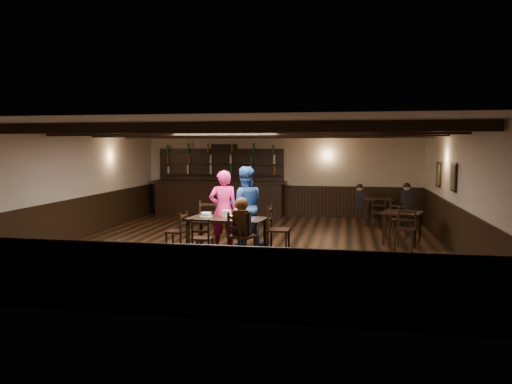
% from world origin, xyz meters
% --- Properties ---
extents(ground, '(10.00, 10.00, 0.00)m').
position_xyz_m(ground, '(0.00, 0.00, 0.00)').
color(ground, black).
rests_on(ground, ground).
extents(room_shell, '(9.02, 10.02, 2.71)m').
position_xyz_m(room_shell, '(0.01, 0.04, 1.75)').
color(room_shell, beige).
rests_on(room_shell, ground).
extents(dining_table, '(1.71, 1.01, 0.75)m').
position_xyz_m(dining_table, '(-0.39, -0.88, 0.68)').
color(dining_table, black).
rests_on(dining_table, ground).
extents(chair_near_left, '(0.40, 0.38, 0.84)m').
position_xyz_m(chair_near_left, '(-0.73, -1.62, 0.49)').
color(chair_near_left, black).
rests_on(chair_near_left, ground).
extents(chair_near_right, '(0.58, 0.57, 0.99)m').
position_xyz_m(chair_near_right, '(0.06, -1.67, 0.58)').
color(chair_near_right, black).
rests_on(chair_near_right, ground).
extents(chair_end_left, '(0.41, 0.43, 0.87)m').
position_xyz_m(chair_end_left, '(-1.42, -0.96, 0.51)').
color(chair_end_left, black).
rests_on(chair_end_left, ground).
extents(chair_end_right, '(0.46, 0.49, 1.02)m').
position_xyz_m(chair_end_right, '(0.63, -0.79, 0.60)').
color(chair_end_right, black).
rests_on(chair_end_right, ground).
extents(chair_far_pushed, '(0.54, 0.52, 0.97)m').
position_xyz_m(chair_far_pushed, '(-1.16, 0.32, 0.57)').
color(chair_far_pushed, black).
rests_on(chair_far_pushed, ground).
extents(woman_pink, '(0.73, 0.58, 1.75)m').
position_xyz_m(woman_pink, '(-0.57, -0.47, 0.88)').
color(woman_pink, '#E12C72').
rests_on(woman_pink, ground).
extents(man_blue, '(1.05, 0.92, 1.83)m').
position_xyz_m(man_blue, '(-0.15, -0.14, 0.91)').
color(man_blue, navy).
rests_on(man_blue, ground).
extents(seated_person, '(0.35, 0.52, 0.84)m').
position_xyz_m(seated_person, '(0.09, -1.61, 0.84)').
color(seated_person, black).
rests_on(seated_person, ground).
extents(cake, '(0.28, 0.28, 0.09)m').
position_xyz_m(cake, '(-0.89, -0.76, 0.79)').
color(cake, white).
rests_on(cake, dining_table).
extents(plate_stack_a, '(0.18, 0.18, 0.17)m').
position_xyz_m(plate_stack_a, '(-0.38, -0.90, 0.84)').
color(plate_stack_a, white).
rests_on(plate_stack_a, dining_table).
extents(plate_stack_b, '(0.17, 0.17, 0.20)m').
position_xyz_m(plate_stack_b, '(-0.14, -0.83, 0.85)').
color(plate_stack_b, white).
rests_on(plate_stack_b, dining_table).
extents(tea_light, '(0.04, 0.04, 0.06)m').
position_xyz_m(tea_light, '(-0.31, -0.84, 0.78)').
color(tea_light, '#A5A8AD').
rests_on(tea_light, dining_table).
extents(salt_shaker, '(0.03, 0.03, 0.09)m').
position_xyz_m(salt_shaker, '(-0.09, -1.04, 0.80)').
color(salt_shaker, silver).
rests_on(salt_shaker, dining_table).
extents(pepper_shaker, '(0.04, 0.04, 0.10)m').
position_xyz_m(pepper_shaker, '(-0.03, -1.05, 0.80)').
color(pepper_shaker, '#A5A8AD').
rests_on(pepper_shaker, dining_table).
extents(drink_glass, '(0.06, 0.06, 0.09)m').
position_xyz_m(drink_glass, '(-0.09, -0.77, 0.80)').
color(drink_glass, silver).
rests_on(drink_glass, dining_table).
extents(menu_red, '(0.36, 0.29, 0.00)m').
position_xyz_m(menu_red, '(0.09, -1.05, 0.75)').
color(menu_red, maroon).
rests_on(menu_red, dining_table).
extents(menu_blue, '(0.28, 0.20, 0.00)m').
position_xyz_m(menu_blue, '(0.12, -0.84, 0.75)').
color(menu_blue, '#101250').
rests_on(menu_blue, dining_table).
extents(bar_counter, '(4.42, 0.70, 2.20)m').
position_xyz_m(bar_counter, '(-2.02, 4.72, 0.73)').
color(bar_counter, black).
rests_on(bar_counter, ground).
extents(back_table_a, '(1.06, 1.06, 0.75)m').
position_xyz_m(back_table_a, '(3.42, 0.83, 0.65)').
color(back_table_a, black).
rests_on(back_table_a, ground).
extents(back_table_b, '(0.83, 0.83, 0.75)m').
position_xyz_m(back_table_b, '(3.02, 3.73, 0.65)').
color(back_table_b, black).
rests_on(back_table_b, ground).
extents(bg_patron_left, '(0.23, 0.36, 0.72)m').
position_xyz_m(bg_patron_left, '(2.50, 3.81, 0.82)').
color(bg_patron_left, black).
rests_on(bg_patron_left, ground).
extents(bg_patron_right, '(0.28, 0.40, 0.76)m').
position_xyz_m(bg_patron_right, '(3.86, 3.86, 0.85)').
color(bg_patron_right, black).
rests_on(bg_patron_right, ground).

